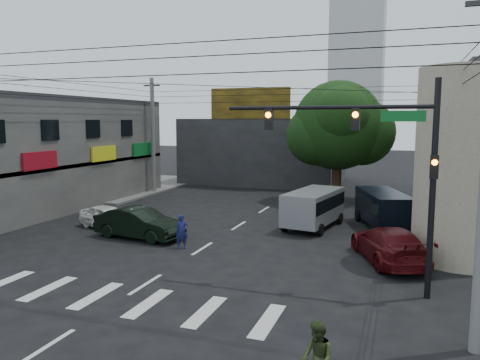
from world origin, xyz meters
The scene contains 17 objects.
ground centered at (0.00, 0.00, 0.00)m, with size 160.00×160.00×0.00m, color black.
sidewalk_far_left centered at (-18.00, 18.00, 0.07)m, with size 16.00×16.00×0.15m, color #514F4C.
corner_column centered at (11.00, 4.00, 4.00)m, with size 4.00×4.00×8.00m, color gray.
building_far centered at (-4.00, 26.00, 3.00)m, with size 14.00×10.00×6.00m, color #232326.
billboard centered at (-4.00, 21.10, 7.30)m, with size 7.00×0.30×2.60m, color olive.
tower_distant centered at (0.00, 70.00, 22.00)m, with size 9.00×9.00×44.00m, color silver.
street_tree centered at (4.00, 17.00, 5.47)m, with size 6.40×6.40×8.70m.
traffic_gantry centered at (7.82, -1.00, 4.83)m, with size 7.10×0.35×7.20m.
utility_pole_far_left centered at (-10.50, 16.00, 4.60)m, with size 0.32×0.32×9.20m, color #59595B.
utility_pole_far_right centered at (10.50, 16.00, 4.60)m, with size 0.32×0.32×9.20m, color #59595B.
dark_sedan centered at (-3.77, 2.74, 0.77)m, with size 4.82×2.23×1.53m, color black.
white_compact centered at (-6.50, 4.00, 0.64)m, with size 4.03×2.67×1.27m, color white.
maroon_sedan centered at (8.14, 2.80, 0.74)m, with size 3.82×5.51×1.48m, color #4C0A0E.
silver_minivan centered at (4.01, 7.96, 1.02)m, with size 2.79×5.04×2.05m, color gray, non-canonical shape.
navy_van centered at (7.61, 9.19, 0.99)m, with size 3.40×5.31×1.99m, color black, non-canonical shape.
traffic_officer centered at (-0.90, 1.75, 0.79)m, with size 0.69×0.63×1.58m, color #161A4E.
pedestrian_olive centered at (7.01, -7.66, 0.80)m, with size 0.92×0.98×1.59m, color #2D3A1A.
Camera 1 is at (8.59, -17.14, 5.87)m, focal length 35.00 mm.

